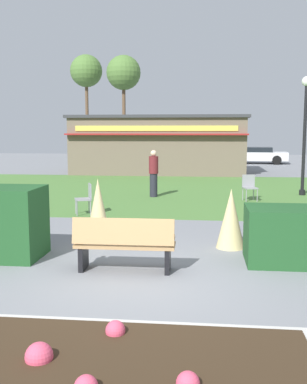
{
  "coord_description": "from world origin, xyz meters",
  "views": [
    {
      "loc": [
        1.02,
        -7.13,
        2.37
      ],
      "look_at": [
        -0.11,
        3.34,
        0.97
      ],
      "focal_mm": 42.93,
      "sensor_mm": 36.0,
      "label": 1
    }
  ],
  "objects_px": {
    "tree_right_bg": "(86,72)",
    "lamppost_far": "(305,121)",
    "trash_bin": "(16,233)",
    "cafe_chair_east": "(86,196)",
    "cafe_chair_west": "(249,185)",
    "parked_car_east_slot": "(257,155)",
    "parked_car_west_slot": "(122,154)",
    "park_bench": "(124,244)",
    "food_kiosk": "(159,144)",
    "person_strolling": "(154,173)",
    "tree_left_bg": "(124,74)",
    "parked_car_center_slot": "(187,154)"
  },
  "relations": [
    {
      "from": "parked_car_east_slot",
      "to": "cafe_chair_west",
      "type": "bearing_deg",
      "value": -97.25
    },
    {
      "from": "parked_car_east_slot",
      "to": "trash_bin",
      "type": "bearing_deg",
      "value": -106.35
    },
    {
      "from": "park_bench",
      "to": "food_kiosk",
      "type": "xyz_separation_m",
      "value": [
        -1.2,
        18.5,
        1.14
      ]
    },
    {
      "from": "park_bench",
      "to": "cafe_chair_east",
      "type": "relative_size",
      "value": 1.92
    },
    {
      "from": "food_kiosk",
      "to": "cafe_chair_west",
      "type": "bearing_deg",
      "value": -68.13
    },
    {
      "from": "parked_car_west_slot",
      "to": "lamppost_far",
      "type": "bearing_deg",
      "value": -59.65
    },
    {
      "from": "trash_bin",
      "to": "cafe_chair_east",
      "type": "distance_m",
      "value": 4.17
    },
    {
      "from": "person_strolling",
      "to": "parked_car_east_slot",
      "type": "xyz_separation_m",
      "value": [
        5.69,
        17.8,
        -0.22
      ]
    },
    {
      "from": "cafe_chair_east",
      "to": "person_strolling",
      "type": "bearing_deg",
      "value": 67.97
    },
    {
      "from": "lamppost_far",
      "to": "tree_left_bg",
      "type": "xyz_separation_m",
      "value": [
        -10.24,
        20.45,
        4.29
      ]
    },
    {
      "from": "park_bench",
      "to": "tree_right_bg",
      "type": "height_order",
      "value": "tree_right_bg"
    },
    {
      "from": "cafe_chair_west",
      "to": "tree_left_bg",
      "type": "height_order",
      "value": "tree_left_bg"
    },
    {
      "from": "cafe_chair_east",
      "to": "lamppost_far",
      "type": "bearing_deg",
      "value": 34.54
    },
    {
      "from": "lamppost_far",
      "to": "park_bench",
      "type": "bearing_deg",
      "value": -116.58
    },
    {
      "from": "trash_bin",
      "to": "parked_car_west_slot",
      "type": "xyz_separation_m",
      "value": [
        -2.5,
        25.72,
        0.25
      ]
    },
    {
      "from": "park_bench",
      "to": "cafe_chair_west",
      "type": "xyz_separation_m",
      "value": [
        2.88,
        8.34,
        0.05
      ]
    },
    {
      "from": "lamppost_far",
      "to": "cafe_chair_east",
      "type": "distance_m",
      "value": 8.75
    },
    {
      "from": "parked_car_east_slot",
      "to": "tree_right_bg",
      "type": "distance_m",
      "value": 16.91
    },
    {
      "from": "lamppost_far",
      "to": "cafe_chair_east",
      "type": "bearing_deg",
      "value": -145.46
    },
    {
      "from": "person_strolling",
      "to": "parked_car_west_slot",
      "type": "height_order",
      "value": "person_strolling"
    },
    {
      "from": "cafe_chair_west",
      "to": "person_strolling",
      "type": "distance_m",
      "value": 3.42
    },
    {
      "from": "trash_bin",
      "to": "park_bench",
      "type": "bearing_deg",
      "value": -23.33
    },
    {
      "from": "cafe_chair_west",
      "to": "food_kiosk",
      "type": "bearing_deg",
      "value": 111.87
    },
    {
      "from": "food_kiosk",
      "to": "parked_car_center_slot",
      "type": "xyz_separation_m",
      "value": [
        1.33,
        8.22,
        -0.97
      ]
    },
    {
      "from": "lamppost_far",
      "to": "cafe_chair_east",
      "type": "xyz_separation_m",
      "value": [
        -6.98,
        -4.8,
        -2.19
      ]
    },
    {
      "from": "park_bench",
      "to": "parked_car_east_slot",
      "type": "height_order",
      "value": "parked_car_east_slot"
    },
    {
      "from": "cafe_chair_west",
      "to": "cafe_chair_east",
      "type": "xyz_separation_m",
      "value": [
        -4.88,
        -3.18,
        0.0
      ]
    },
    {
      "from": "person_strolling",
      "to": "parked_car_west_slot",
      "type": "relative_size",
      "value": 0.39
    },
    {
      "from": "tree_left_bg",
      "to": "tree_right_bg",
      "type": "relative_size",
      "value": 0.94
    },
    {
      "from": "trash_bin",
      "to": "tree_left_bg",
      "type": "bearing_deg",
      "value": 95.7
    },
    {
      "from": "cafe_chair_west",
      "to": "person_strolling",
      "type": "bearing_deg",
      "value": 170.1
    },
    {
      "from": "trash_bin",
      "to": "parked_car_east_slot",
      "type": "height_order",
      "value": "parked_car_east_slot"
    },
    {
      "from": "lamppost_far",
      "to": "parked_car_west_slot",
      "type": "height_order",
      "value": "lamppost_far"
    },
    {
      "from": "lamppost_far",
      "to": "parked_car_west_slot",
      "type": "relative_size",
      "value": 1.0
    },
    {
      "from": "cafe_chair_west",
      "to": "trash_bin",
      "type": "bearing_deg",
      "value": -125.37
    },
    {
      "from": "cafe_chair_west",
      "to": "tree_right_bg",
      "type": "distance_m",
      "value": 28.09
    },
    {
      "from": "food_kiosk",
      "to": "cafe_chair_west",
      "type": "xyz_separation_m",
      "value": [
        4.08,
        -10.16,
        -1.09
      ]
    },
    {
      "from": "tree_right_bg",
      "to": "lamppost_far",
      "type": "bearing_deg",
      "value": -58.57
    },
    {
      "from": "cafe_chair_west",
      "to": "parked_car_west_slot",
      "type": "height_order",
      "value": "parked_car_west_slot"
    },
    {
      "from": "parked_car_east_slot",
      "to": "tree_left_bg",
      "type": "relative_size",
      "value": 0.51
    },
    {
      "from": "lamppost_far",
      "to": "tree_right_bg",
      "type": "relative_size",
      "value": 0.48
    },
    {
      "from": "trash_bin",
      "to": "parked_car_center_slot",
      "type": "distance_m",
      "value": 25.84
    },
    {
      "from": "cafe_chair_east",
      "to": "parked_car_center_slot",
      "type": "relative_size",
      "value": 0.21
    },
    {
      "from": "lamppost_far",
      "to": "parked_car_east_slot",
      "type": "height_order",
      "value": "lamppost_far"
    },
    {
      "from": "parked_car_east_slot",
      "to": "tree_right_bg",
      "type": "height_order",
      "value": "tree_right_bg"
    },
    {
      "from": "parked_car_west_slot",
      "to": "food_kiosk",
      "type": "bearing_deg",
      "value": -66.17
    },
    {
      "from": "lamppost_far",
      "to": "tree_right_bg",
      "type": "distance_m",
      "value": 27.21
    },
    {
      "from": "cafe_chair_east",
      "to": "parked_car_center_slot",
      "type": "xyz_separation_m",
      "value": [
        2.13,
        21.56,
        0.12
      ]
    },
    {
      "from": "parked_car_west_slot",
      "to": "parked_car_center_slot",
      "type": "bearing_deg",
      "value": -0.04
    },
    {
      "from": "lamppost_far",
      "to": "parked_car_west_slot",
      "type": "bearing_deg",
      "value": 120.35
    }
  ]
}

